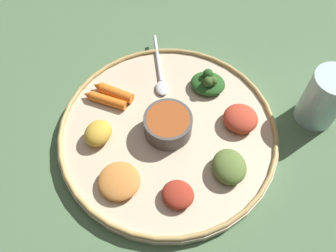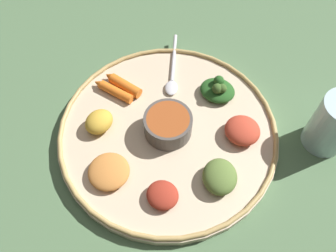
# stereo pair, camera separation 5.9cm
# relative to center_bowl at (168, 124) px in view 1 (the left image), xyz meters

# --- Properties ---
(ground_plane) EXTENTS (2.40, 2.40, 0.00)m
(ground_plane) POSITION_rel_center_bowl_xyz_m (0.00, 0.00, -0.04)
(ground_plane) COLOR #4C6B47
(platter) EXTENTS (0.38, 0.38, 0.02)m
(platter) POSITION_rel_center_bowl_xyz_m (0.00, 0.00, -0.03)
(platter) COLOR #C6B293
(platter) RESTS_ON ground_plane
(platter_rim) EXTENTS (0.38, 0.38, 0.01)m
(platter_rim) POSITION_rel_center_bowl_xyz_m (0.00, 0.00, -0.02)
(platter_rim) COLOR tan
(platter_rim) RESTS_ON platter
(center_bowl) EXTENTS (0.08, 0.08, 0.04)m
(center_bowl) POSITION_rel_center_bowl_xyz_m (0.00, 0.00, 0.00)
(center_bowl) COLOR #4C4742
(center_bowl) RESTS_ON platter
(spoon) EXTENTS (0.13, 0.10, 0.01)m
(spoon) POSITION_rel_center_bowl_xyz_m (-0.10, -0.07, -0.02)
(spoon) COLOR silver
(spoon) RESTS_ON platter
(greens_pile) EXTENTS (0.07, 0.08, 0.04)m
(greens_pile) POSITION_rel_center_bowl_xyz_m (-0.12, 0.02, -0.01)
(greens_pile) COLOR #23511E
(greens_pile) RESTS_ON platter
(carrot_near_spoon) EXTENTS (0.02, 0.08, 0.02)m
(carrot_near_spoon) POSITION_rel_center_bowl_xyz_m (-0.02, -0.12, -0.01)
(carrot_near_spoon) COLOR orange
(carrot_near_spoon) RESTS_ON platter
(carrot_outer) EXTENTS (0.03, 0.08, 0.02)m
(carrot_outer) POSITION_rel_center_bowl_xyz_m (0.00, -0.13, -0.01)
(carrot_outer) COLOR orange
(carrot_outer) RESTS_ON platter
(mound_berbere_red) EXTENTS (0.07, 0.07, 0.03)m
(mound_berbere_red) POSITION_rel_center_bowl_xyz_m (-0.07, 0.10, -0.01)
(mound_berbere_red) COLOR #B73D28
(mound_berbere_red) RESTS_ON platter
(mound_squash) EXTENTS (0.08, 0.08, 0.02)m
(mound_squash) POSITION_rel_center_bowl_xyz_m (0.12, -0.02, -0.01)
(mound_squash) COLOR #C67A38
(mound_squash) RESTS_ON platter
(mound_collards) EXTENTS (0.08, 0.08, 0.03)m
(mound_collards) POSITION_rel_center_bowl_xyz_m (0.02, 0.12, -0.01)
(mound_collards) COLOR #567033
(mound_collards) RESTS_ON platter
(mound_lentil_yellow) EXTENTS (0.05, 0.04, 0.03)m
(mound_lentil_yellow) POSITION_rel_center_bowl_xyz_m (0.07, -0.10, -0.01)
(mound_lentil_yellow) COLOR gold
(mound_lentil_yellow) RESTS_ON platter
(mound_beet) EXTENTS (0.05, 0.06, 0.02)m
(mound_beet) POSITION_rel_center_bowl_xyz_m (0.10, 0.07, -0.01)
(mound_beet) COLOR maroon
(mound_beet) RESTS_ON platter
(drinking_glass) EXTENTS (0.07, 0.07, 0.11)m
(drinking_glass) POSITION_rel_center_bowl_xyz_m (-0.16, 0.22, 0.01)
(drinking_glass) COLOR silver
(drinking_glass) RESTS_ON ground_plane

